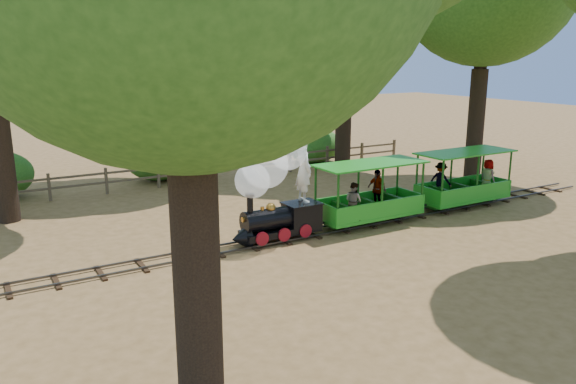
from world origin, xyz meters
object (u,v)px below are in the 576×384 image
carriage_rear (462,184)px  fence (228,166)px  locomotive (274,180)px  carriage_front (368,200)px

carriage_rear → fence: (-5.16, 7.96, -0.22)m
locomotive → carriage_rear: 7.41m
locomotive → carriage_rear: bearing=-0.3°
carriage_front → carriage_rear: (4.10, 0.05, 0.02)m
locomotive → fence: bearing=74.6°
locomotive → carriage_front: (3.25, -0.09, -0.98)m
fence → carriage_rear: bearing=-57.0°
carriage_front → fence: carriage_front is taller
carriage_front → locomotive: bearing=178.5°
locomotive → carriage_front: 3.39m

